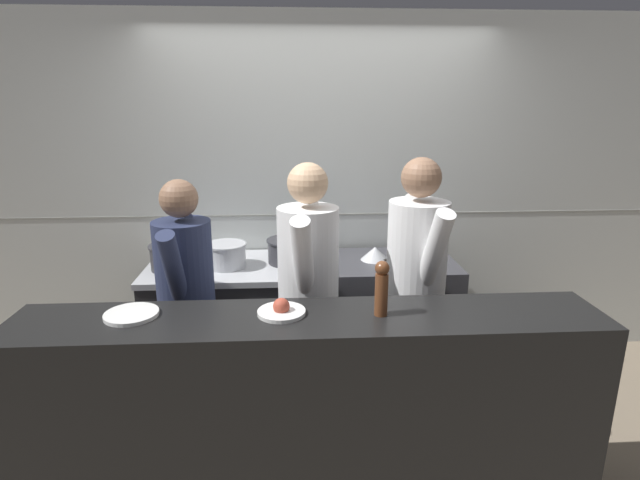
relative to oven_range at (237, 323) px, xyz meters
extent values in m
plane|color=#7F705B|center=(0.62, -0.93, -0.44)|extent=(14.00, 14.00, 0.00)
cube|color=silver|center=(0.62, 0.40, 0.86)|extent=(8.00, 0.06, 2.60)
cube|color=gray|center=(0.62, 0.37, 0.71)|extent=(8.00, 0.00, 0.01)
cube|color=#232326|center=(0.00, 0.00, -0.02)|extent=(1.18, 0.70, 0.84)
cube|color=#B7BABF|center=(0.00, 0.00, 0.42)|extent=(1.20, 0.71, 0.04)
cube|color=#B7BABF|center=(0.00, -0.33, 0.04)|extent=(1.06, 0.03, 0.10)
cube|color=#38383D|center=(1.11, 0.00, 0.00)|extent=(0.90, 0.65, 0.89)
cube|color=black|center=(1.11, -0.30, -0.39)|extent=(0.88, 0.04, 0.10)
cube|color=black|center=(0.48, -1.22, 0.08)|extent=(2.74, 0.45, 1.04)
cylinder|color=#2D2D33|center=(-0.41, -0.05, 0.53)|extent=(0.29, 0.29, 0.17)
cylinder|color=#2D2D33|center=(-0.41, -0.05, 0.60)|extent=(0.31, 0.31, 0.01)
cylinder|color=#B7BABF|center=(-0.05, -0.04, 0.52)|extent=(0.27, 0.27, 0.17)
cylinder|color=#B7BABF|center=(-0.05, -0.04, 0.60)|extent=(0.28, 0.28, 0.01)
cylinder|color=#2D2D33|center=(0.38, 0.04, 0.52)|extent=(0.30, 0.30, 0.17)
cylinder|color=#2D2D33|center=(0.38, 0.04, 0.60)|extent=(0.31, 0.31, 0.01)
cone|color=#B7BABF|center=(0.99, 0.02, 0.50)|extent=(0.20, 0.20, 0.10)
cube|color=#B7BABF|center=(1.28, -0.13, 0.45)|extent=(0.29, 0.15, 0.01)
cube|color=black|center=(1.10, -0.05, 0.46)|extent=(0.11, 0.07, 0.02)
cylinder|color=white|center=(-0.34, -1.17, 0.60)|extent=(0.24, 0.24, 0.02)
cylinder|color=white|center=(0.35, -1.19, 0.60)|extent=(0.22, 0.22, 0.02)
sphere|color=#B24733|center=(0.35, -1.19, 0.63)|extent=(0.08, 0.08, 0.08)
cylinder|color=brown|center=(0.81, -1.23, 0.70)|extent=(0.06, 0.06, 0.20)
sphere|color=brown|center=(0.81, -1.23, 0.82)|extent=(0.07, 0.07, 0.07)
cube|color=black|center=(-0.20, -0.63, -0.07)|extent=(0.28, 0.19, 0.74)
cylinder|color=#262D4C|center=(-0.20, -0.63, 0.60)|extent=(0.34, 0.34, 0.61)
sphere|color=#8C664C|center=(-0.20, -0.63, 1.04)|extent=(0.21, 0.21, 0.21)
cylinder|color=#262D4C|center=(-0.19, -0.44, 0.68)|extent=(0.11, 0.31, 0.51)
cylinder|color=#262D4C|center=(-0.21, -0.82, 0.68)|extent=(0.11, 0.31, 0.51)
cube|color=black|center=(0.49, -0.68, -0.05)|extent=(0.32, 0.23, 0.78)
cylinder|color=white|center=(0.49, -0.68, 0.67)|extent=(0.39, 0.39, 0.65)
sphere|color=#D8AD84|center=(0.49, -0.68, 1.12)|extent=(0.22, 0.22, 0.22)
cylinder|color=white|center=(0.52, -0.49, 0.74)|extent=(0.15, 0.34, 0.54)
cylinder|color=white|center=(0.46, -0.88, 0.74)|extent=(0.15, 0.34, 0.54)
cube|color=black|center=(1.12, -0.63, -0.05)|extent=(0.32, 0.23, 0.79)
cylinder|color=white|center=(1.12, -0.63, 0.68)|extent=(0.40, 0.40, 0.65)
sphere|color=#8C664C|center=(1.12, -0.63, 1.14)|extent=(0.22, 0.22, 0.22)
cylinder|color=white|center=(1.09, -0.43, 0.75)|extent=(0.15, 0.34, 0.55)
cylinder|color=white|center=(1.15, -0.83, 0.75)|extent=(0.15, 0.34, 0.55)
camera|label=1|loc=(0.40, -3.32, 1.55)|focal=28.00mm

